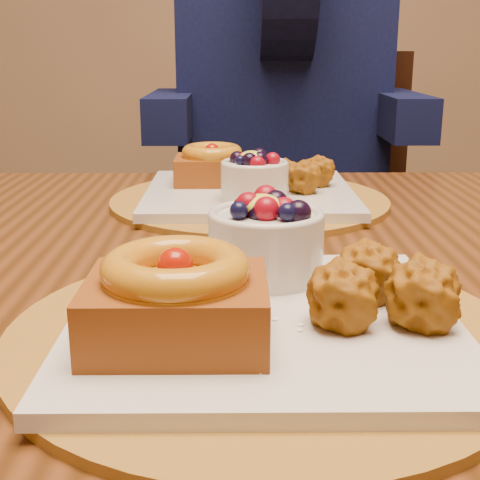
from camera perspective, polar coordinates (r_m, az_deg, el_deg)
name	(u,v)px	position (r m, az deg, el deg)	size (l,w,h in m)	color
dining_table	(254,318)	(0.74, 1.18, -6.65)	(1.60, 0.90, 0.76)	#371D0A
place_setting_near	(258,299)	(0.50, 1.57, -5.04)	(0.38, 0.38, 0.09)	brown
place_setting_far	(248,187)	(0.91, 0.67, 4.51)	(0.38, 0.38, 0.08)	brown
chair_far	(304,234)	(1.62, 5.44, 0.51)	(0.56, 0.56, 0.95)	black
diner	(282,46)	(1.51, 3.64, 16.20)	(0.55, 0.52, 0.90)	black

